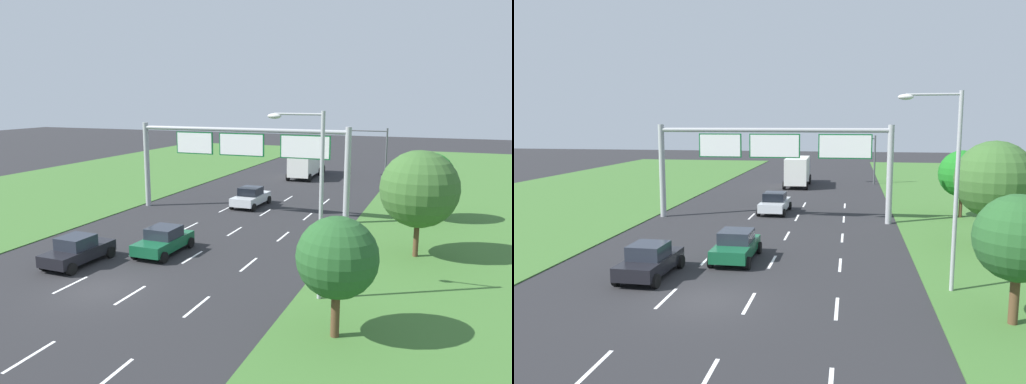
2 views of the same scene
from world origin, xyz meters
TOP-DOWN VIEW (x-y plane):
  - ground_plane at (0.00, 0.00)m, footprint 200.00×200.00m
  - lane_dashes_inner_left at (-1.75, 3.00)m, footprint 0.14×44.40m
  - lane_dashes_inner_right at (1.75, 3.00)m, footprint 0.14×44.40m
  - lane_dashes_slip at (5.25, 3.00)m, footprint 0.14×44.40m
  - car_near_red at (-0.18, 6.06)m, footprint 2.13×4.17m
  - car_lead_silver at (-0.22, 19.81)m, footprint 2.26×4.51m
  - car_mid_lane at (-3.55, 2.66)m, footprint 2.17×4.24m
  - box_truck at (-0.15, 36.63)m, footprint 2.85×8.40m
  - sign_gantry at (0.27, 16.89)m, footprint 17.24×0.44m
  - traffic_light_mast at (6.44, 39.43)m, footprint 4.76×0.49m
  - street_lamp at (9.67, 2.71)m, footprint 2.61×0.32m
  - roadside_tree_near at (11.53, -0.62)m, footprint 3.11×3.11m
  - roadside_tree_mid at (13.68, 10.69)m, footprint 4.38×4.38m
  - roadside_tree_far at (13.90, 19.90)m, footprint 3.49×3.49m

SIDE VIEW (x-z plane):
  - ground_plane at x=0.00m, z-range 0.00..0.00m
  - lane_dashes_inner_left at x=-1.75m, z-range 0.00..0.01m
  - lane_dashes_inner_right at x=1.75m, z-range 0.00..0.01m
  - lane_dashes_slip at x=5.25m, z-range 0.00..0.01m
  - car_mid_lane at x=-3.55m, z-range -0.02..1.59m
  - car_near_red at x=-0.18m, z-range 0.00..1.57m
  - car_lead_silver at x=-0.22m, z-range -0.02..1.62m
  - box_truck at x=-0.15m, z-range 0.13..3.38m
  - roadside_tree_near at x=11.53m, z-range 0.81..5.58m
  - roadside_tree_far at x=13.90m, z-range 0.80..5.91m
  - traffic_light_mast at x=6.44m, z-range 1.07..6.67m
  - roadside_tree_mid at x=13.68m, z-range 0.90..7.08m
  - sign_gantry at x=0.27m, z-range 1.47..8.47m
  - street_lamp at x=9.67m, z-range 0.83..9.33m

